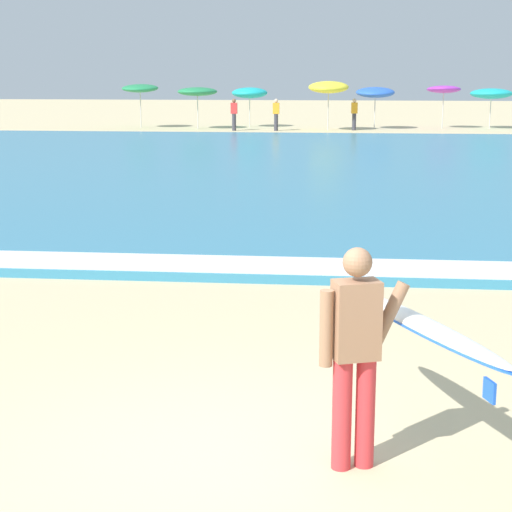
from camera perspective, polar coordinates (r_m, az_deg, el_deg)
name	(u,v)px	position (r m, az deg, el deg)	size (l,w,h in m)	color
ground_plane	(225,456)	(6.96, -2.06, -13.18)	(160.00, 160.00, 0.00)	beige
sea	(313,169)	(25.96, 3.82, 5.84)	(120.00, 28.00, 0.14)	teal
surf_foam	(281,265)	(12.73, 1.68, -0.62)	(120.00, 1.15, 0.01)	white
surfer_with_board	(385,337)	(6.52, 8.63, -5.36)	(1.33, 2.90, 1.73)	red
beach_umbrella_0	(140,88)	(45.67, -7.75, 11.03)	(1.90, 1.92, 2.30)	beige
beach_umbrella_1	(197,92)	(44.51, -3.93, 10.89)	(2.03, 2.03, 2.11)	beige
beach_umbrella_2	(250,93)	(45.79, -0.43, 10.84)	(1.88, 1.89, 2.09)	beige
beach_umbrella_3	(329,87)	(43.32, 4.87, 11.17)	(2.00, 2.04, 2.50)	beige
beach_umbrella_4	(375,92)	(44.69, 7.97, 10.76)	(1.98, 2.01, 2.18)	beige
beach_umbrella_5	(444,89)	(45.80, 12.43, 10.81)	(1.74, 1.76, 2.24)	beige
beach_umbrella_6	(491,94)	(46.07, 15.44, 10.41)	(2.14, 2.15, 2.07)	beige
beachgoer_near_row_left	(354,113)	(43.68, 6.58, 9.44)	(0.32, 0.20, 1.58)	#383842
beachgoer_near_row_mid	(234,114)	(43.12, -1.48, 9.48)	(0.32, 0.20, 1.58)	#383842
beachgoer_near_row_right	(276,114)	(43.02, 1.35, 9.48)	(0.32, 0.20, 1.58)	#383842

